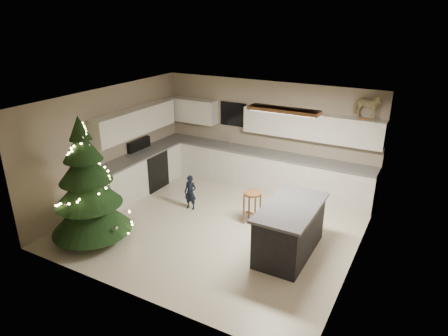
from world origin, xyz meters
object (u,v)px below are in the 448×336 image
at_px(island, 290,229).
at_px(toddler, 190,193).
at_px(bar_stool, 252,200).
at_px(christmas_tree, 88,192).
at_px(rocking_horse, 367,106).

distance_m(island, toddler, 2.59).
relative_size(bar_stool, toddler, 0.88).
distance_m(christmas_tree, rocking_horse, 5.82).
xyz_separation_m(island, bar_stool, (-1.06, 0.68, 0.04)).
bearing_deg(island, bar_stool, 147.25).
relative_size(island, toddler, 2.17).
distance_m(bar_stool, toddler, 1.47).
height_order(bar_stool, toddler, toddler).
bearing_deg(christmas_tree, rocking_horse, 43.75).
bearing_deg(bar_stool, island, -32.75).
distance_m(christmas_tree, toddler, 2.28).
bearing_deg(island, christmas_tree, -158.17).
bearing_deg(island, toddler, 166.59).
bearing_deg(toddler, christmas_tree, -120.77).
height_order(island, bar_stool, island).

